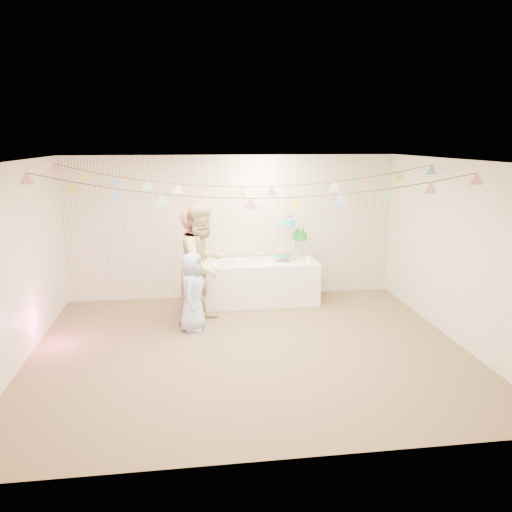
{
  "coord_description": "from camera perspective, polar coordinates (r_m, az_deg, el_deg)",
  "views": [
    {
      "loc": [
        -0.78,
        -6.46,
        2.87
      ],
      "look_at": [
        0.2,
        0.8,
        1.15
      ],
      "focal_mm": 35.0,
      "sensor_mm": 36.0,
      "label": 1
    }
  ],
  "objects": [
    {
      "name": "cake_bottom",
      "position": [
        8.88,
        3.09,
        -0.06
      ],
      "size": [
        0.31,
        0.31,
        0.15
      ],
      "primitive_type": null,
      "color": "teal",
      "rests_on": "cake_stand"
    },
    {
      "name": "back_wall",
      "position": [
        9.13,
        -2.68,
        3.3
      ],
      "size": [
        6.0,
        6.0,
        0.0
      ],
      "primitive_type": "plane",
      "color": "white",
      "rests_on": "ground"
    },
    {
      "name": "table",
      "position": [
        8.94,
        0.52,
        -2.99
      ],
      "size": [
        2.01,
        0.8,
        0.75
      ],
      "primitive_type": "cube",
      "color": "white",
      "rests_on": "floor"
    },
    {
      "name": "person_child",
      "position": [
        7.66,
        -7.27,
        -4.08
      ],
      "size": [
        0.53,
        0.67,
        1.22
      ],
      "primitive_type": "imported",
      "rotation": [
        0.0,
        0.0,
        1.31
      ],
      "color": "#A4B8E9",
      "rests_on": "floor"
    },
    {
      "name": "floor",
      "position": [
        7.12,
        -0.74,
        -10.58
      ],
      "size": [
        6.0,
        6.0,
        0.0
      ],
      "primitive_type": "plane",
      "color": "brown",
      "rests_on": "ground"
    },
    {
      "name": "cake_middle",
      "position": [
        9.03,
        5.0,
        1.89
      ],
      "size": [
        0.27,
        0.27,
        0.22
      ],
      "primitive_type": null,
      "color": "#1F9026",
      "rests_on": "cake_stand"
    },
    {
      "name": "ceiling",
      "position": [
        6.52,
        -0.81,
        10.83
      ],
      "size": [
        6.0,
        6.0,
        0.0
      ],
      "primitive_type": "plane",
      "color": "white",
      "rests_on": "ground"
    },
    {
      "name": "tealight_1",
      "position": [
        8.97,
        -1.85,
        -0.35
      ],
      "size": [
        0.04,
        0.04,
        0.03
      ],
      "primitive_type": "cylinder",
      "color": "#FFD88C",
      "rests_on": "table"
    },
    {
      "name": "tealight_0",
      "position": [
        8.62,
        -4.6,
        -0.95
      ],
      "size": [
        0.04,
        0.04,
        0.03
      ],
      "primitive_type": "cylinder",
      "color": "#FFD88C",
      "rests_on": "table"
    },
    {
      "name": "tealight_4",
      "position": [
        8.82,
        5.98,
        -0.65
      ],
      "size": [
        0.04,
        0.04,
        0.03
      ],
      "primitive_type": "cylinder",
      "color": "#FFD88C",
      "rests_on": "table"
    },
    {
      "name": "platter",
      "position": [
        8.73,
        -3.18,
        -0.81
      ],
      "size": [
        0.37,
        0.37,
        0.02
      ],
      "primitive_type": "cylinder",
      "color": "white",
      "rests_on": "table"
    },
    {
      "name": "right_wall",
      "position": [
        7.65,
        22.12,
        0.38
      ],
      "size": [
        5.0,
        5.0,
        0.0
      ],
      "primitive_type": "plane",
      "color": "white",
      "rests_on": "ground"
    },
    {
      "name": "tealight_5",
      "position": [
        9.15,
        5.98,
        -0.15
      ],
      "size": [
        0.04,
        0.04,
        0.03
      ],
      "primitive_type": "cylinder",
      "color": "#FFD88C",
      "rests_on": "table"
    },
    {
      "name": "bunting_back",
      "position": [
        7.62,
        -1.82,
        9.29
      ],
      "size": [
        5.6,
        1.1,
        0.4
      ],
      "primitive_type": null,
      "color": "pink",
      "rests_on": "ceiling"
    },
    {
      "name": "posy",
      "position": [
        8.87,
        0.39,
        -0.05
      ],
      "size": [
        0.15,
        0.15,
        0.17
      ],
      "primitive_type": null,
      "color": "white",
      "rests_on": "table"
    },
    {
      "name": "tealight_2",
      "position": [
        8.64,
        1.39,
        -0.87
      ],
      "size": [
        0.04,
        0.04,
        0.03
      ],
      "primitive_type": "cylinder",
      "color": "#FFD88C",
      "rests_on": "table"
    },
    {
      "name": "cake_top_tier",
      "position": [
        8.82,
        3.68,
        3.42
      ],
      "size": [
        0.25,
        0.25,
        0.19
      ],
      "primitive_type": null,
      "color": "#4DC6F2",
      "rests_on": "cake_stand"
    },
    {
      "name": "person_adult_b",
      "position": [
        7.89,
        -6.05,
        -0.86
      ],
      "size": [
        1.18,
        1.18,
        1.93
      ],
      "primitive_type": "imported",
      "rotation": [
        0.0,
        0.0,
        0.8
      ],
      "color": "#CAB77C",
      "rests_on": "floor"
    },
    {
      "name": "person_adult_a",
      "position": [
        8.13,
        -7.06,
        -0.91
      ],
      "size": [
        0.47,
        0.68,
        1.8
      ],
      "primitive_type": "imported",
      "rotation": [
        0.0,
        0.0,
        1.63
      ],
      "color": "#C27365",
      "rests_on": "floor"
    },
    {
      "name": "cake_stand",
      "position": [
        8.9,
        4.0,
        1.93
      ],
      "size": [
        0.69,
        0.4,
        0.77
      ],
      "primitive_type": null,
      "color": "silver",
      "rests_on": "table"
    },
    {
      "name": "front_wall",
      "position": [
        4.34,
        3.27,
        -8.06
      ],
      "size": [
        6.0,
        6.0,
        0.0
      ],
      "primitive_type": "plane",
      "color": "white",
      "rests_on": "ground"
    },
    {
      "name": "tealight_3",
      "position": [
        9.1,
        2.51,
        -0.15
      ],
      "size": [
        0.04,
        0.04,
        0.03
      ],
      "primitive_type": "cylinder",
      "color": "#FFD88C",
      "rests_on": "table"
    },
    {
      "name": "left_wall",
      "position": [
        7.01,
        -25.91,
        -1.09
      ],
      "size": [
        5.0,
        5.0,
        0.0
      ],
      "primitive_type": "plane",
      "color": "white",
      "rests_on": "ground"
    },
    {
      "name": "bunting_front",
      "position": [
        6.34,
        -0.58,
        8.22
      ],
      "size": [
        5.6,
        0.9,
        0.36
      ],
      "primitive_type": null,
      "color": "#72A5E5",
      "rests_on": "ceiling"
    }
  ]
}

